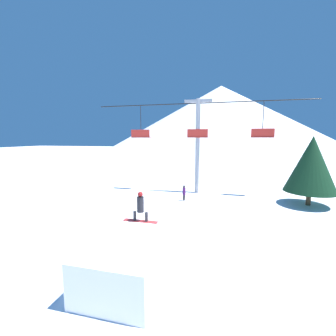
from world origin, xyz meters
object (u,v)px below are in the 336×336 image
at_px(snow_ramp, 133,255).
at_px(distant_skier, 184,192).
at_px(snowboarder, 140,207).
at_px(pine_tree_near, 311,164).

xyz_separation_m(snow_ramp, distant_skier, (0.06, 10.12, -0.07)).
height_order(snow_ramp, snowboarder, snowboarder).
xyz_separation_m(snowboarder, pine_tree_near, (9.49, 9.69, 0.98)).
relative_size(pine_tree_near, distant_skier, 4.16).
relative_size(snow_ramp, pine_tree_near, 0.84).
bearing_deg(snowboarder, distant_skier, 87.93).
distance_m(pine_tree_near, distant_skier, 9.53).
bearing_deg(pine_tree_near, snow_ramp, -129.70).
relative_size(snowboarder, pine_tree_near, 0.29).
bearing_deg(distant_skier, snowboarder, -92.07).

